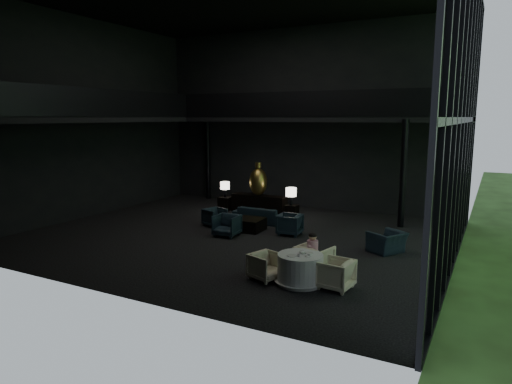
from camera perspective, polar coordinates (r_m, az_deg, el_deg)
The scene contains 34 objects.
floor at distance 15.97m, azimuth -2.43°, elevation -5.45°, with size 14.00×12.00×0.02m, color black.
wall_back at distance 20.83m, azimuth 5.96°, elevation 9.09°, with size 14.00×0.04×8.00m, color black.
wall_front at distance 10.71m, azimuth -19.22°, elevation 8.42°, with size 14.00×0.04×8.00m, color black.
wall_left at distance 19.92m, azimuth -20.37°, elevation 8.55°, with size 0.04×12.00×8.00m, color black.
curtain_wall at distance 13.34m, azimuth 24.45°, elevation 8.19°, with size 0.20×12.00×8.00m, color black, non-canonical shape.
mezzanine_left at distance 19.19m, azimuth -18.36°, elevation 8.65°, with size 2.00×12.00×0.25m, color black.
mezzanine_back at distance 19.54m, azimuth 7.60°, elevation 9.04°, with size 12.00×2.00×0.25m, color black.
railing_left at distance 18.49m, azimuth -16.27°, elevation 10.60°, with size 0.06×12.00×1.00m, color black.
railing_back at distance 18.61m, azimuth 6.55°, elevation 10.90°, with size 12.00×0.06×1.00m, color black.
column_nw at distance 23.02m, azimuth -6.05°, elevation 4.12°, with size 0.24×0.24×4.00m, color black.
column_ne at distance 17.69m, azimuth 17.92°, elevation 2.15°, with size 0.24×0.24×4.00m, color black.
console at distance 19.58m, azimuth 0.38°, elevation -1.51°, with size 2.44×0.56×0.78m, color black.
bronze_urn at distance 19.35m, azimuth 0.27°, elevation 1.34°, with size 0.76×0.76×1.41m.
side_table_left at distance 20.26m, azimuth -3.82°, elevation -1.44°, with size 0.53×0.53×0.58m, color black.
table_lamp_left at distance 20.10m, azimuth -3.90°, elevation 0.73°, with size 0.41×0.41×0.68m.
side_table_right at distance 18.80m, azimuth 4.50°, elevation -2.40°, with size 0.47×0.47×0.52m, color black.
table_lamp_right at distance 18.57m, azimuth 4.41°, elevation -0.10°, with size 0.43×0.43×0.73m.
sofa at distance 17.78m, azimuth 0.57°, elevation -2.51°, with size 2.16×0.63×0.84m, color black.
lounge_armchair_west at distance 17.32m, azimuth -5.18°, elevation -3.09°, with size 0.69×0.65×0.71m, color black.
lounge_armchair_east at distance 16.01m, azimuth 4.23°, elevation -3.89°, with size 0.81×0.76×0.84m, color black.
lounge_armchair_south at distance 15.82m, azimuth -3.68°, elevation -3.97°, with size 0.85×0.79×0.87m, color black.
window_armchair at distance 14.47m, azimuth 16.05°, elevation -5.75°, with size 0.91×0.59×0.80m, color #233441.
coffee_table at distance 16.60m, azimuth -0.84°, elevation -4.08°, with size 0.99×0.99×0.44m, color black.
dining_table at distance 11.47m, azimuth 5.53°, elevation -9.78°, with size 1.28×1.28×0.75m.
dining_chair_north at distance 12.16m, azimuth 7.30°, elevation -8.03°, with size 0.89×0.84×0.92m, color beige.
dining_chair_east at distance 11.24m, azimuth 9.89°, elevation -9.85°, with size 0.79×0.74×0.81m, color beige.
dining_chair_west at distance 11.70m, azimuth 1.29°, elevation -9.17°, with size 0.70×0.66×0.72m, color beige.
child at distance 12.17m, azimuth 7.09°, elevation -6.52°, with size 0.30×0.30×0.63m.
plate_a at distance 11.19m, azimuth 4.53°, elevation -7.94°, with size 0.25×0.25×0.02m, color white.
plate_b at distance 11.44m, azimuth 6.65°, elevation -7.59°, with size 0.21×0.21×0.01m, color white.
saucer at distance 11.19m, azimuth 6.54°, elevation -7.98°, with size 0.16×0.16×0.01m, color white.
coffee_cup at distance 11.21m, azimuth 6.68°, elevation -7.75°, with size 0.08×0.08×0.06m, color white.
cereal_bowl at distance 11.39m, azimuth 5.80°, elevation -7.48°, with size 0.16×0.16×0.08m, color white.
cream_pot at distance 11.14m, azimuth 5.35°, elevation -7.90°, with size 0.06×0.06×0.06m, color #99999E.
Camera 1 is at (7.83, -13.31, 4.08)m, focal length 32.00 mm.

